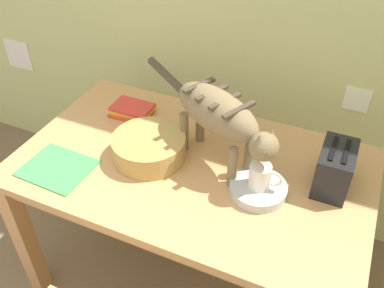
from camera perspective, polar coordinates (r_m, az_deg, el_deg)
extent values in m
cube|color=white|center=(2.90, -22.55, 11.14)|extent=(0.19, 0.01, 0.19)
cube|color=white|center=(2.02, 21.50, 5.60)|extent=(0.11, 0.01, 0.11)
cube|color=tan|center=(1.68, 0.00, -3.13)|extent=(1.40, 0.83, 0.03)
cube|color=tan|center=(1.71, 0.00, -4.44)|extent=(1.32, 0.75, 0.07)
cube|color=tan|center=(2.04, -21.77, -12.01)|extent=(0.07, 0.07, 0.71)
cube|color=tan|center=(2.41, -10.57, -0.17)|extent=(0.07, 0.07, 0.71)
cube|color=tan|center=(2.12, 20.68, -9.17)|extent=(0.07, 0.07, 0.71)
ellipsoid|color=#7E684A|center=(1.54, 3.38, 4.50)|extent=(0.43, 0.31, 0.16)
cube|color=#453928|center=(1.56, 0.98, 7.97)|extent=(0.08, 0.14, 0.01)
cube|color=#453928|center=(1.52, 2.70, 6.93)|extent=(0.08, 0.14, 0.01)
cube|color=#453928|center=(1.48, 4.51, 5.82)|extent=(0.08, 0.14, 0.01)
cube|color=#453928|center=(1.44, 6.42, 4.64)|extent=(0.08, 0.14, 0.01)
cylinder|color=#7E684A|center=(1.58, 7.73, -1.79)|extent=(0.04, 0.04, 0.17)
cylinder|color=#7E684A|center=(1.53, 5.52, -3.11)|extent=(0.04, 0.04, 0.17)
cylinder|color=#7E684A|center=(1.73, 1.11, 2.82)|extent=(0.04, 0.04, 0.17)
cylinder|color=#7E684A|center=(1.69, -1.07, 1.74)|extent=(0.04, 0.04, 0.17)
sphere|color=#7E684A|center=(1.42, 9.76, -0.36)|extent=(0.10, 0.10, 0.10)
cone|color=#7E684A|center=(1.41, 10.72, 1.49)|extent=(0.04, 0.04, 0.04)
cone|color=#7E684A|center=(1.38, 9.15, 0.58)|extent=(0.04, 0.04, 0.04)
cylinder|color=#453928|center=(1.72, -3.45, 9.27)|extent=(0.22, 0.13, 0.08)
cylinder|color=#B4B9B7|center=(1.55, 8.97, -6.07)|extent=(0.21, 0.21, 0.04)
cylinder|color=white|center=(1.51, 9.22, -4.30)|extent=(0.08, 0.08, 0.09)
torus|color=white|center=(1.50, 11.10, -4.69)|extent=(0.06, 0.01, 0.06)
cube|color=#48A95A|center=(1.72, -17.83, -3.12)|extent=(0.27, 0.23, 0.01)
cube|color=#D44629|center=(1.95, -8.27, 4.13)|extent=(0.19, 0.13, 0.02)
cube|color=yellow|center=(1.95, -8.10, 4.72)|extent=(0.19, 0.13, 0.02)
cube|color=red|center=(1.93, -8.13, 5.01)|extent=(0.18, 0.12, 0.01)
cylinder|color=tan|center=(1.68, -5.88, -0.46)|extent=(0.29, 0.29, 0.10)
cylinder|color=brown|center=(1.67, -5.89, -0.34)|extent=(0.24, 0.24, 0.08)
cube|color=black|center=(1.60, 18.83, -3.20)|extent=(0.12, 0.20, 0.17)
cube|color=black|center=(1.55, 18.71, -0.56)|extent=(0.02, 0.14, 0.01)
cube|color=black|center=(1.55, 20.28, -0.98)|extent=(0.02, 0.14, 0.01)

